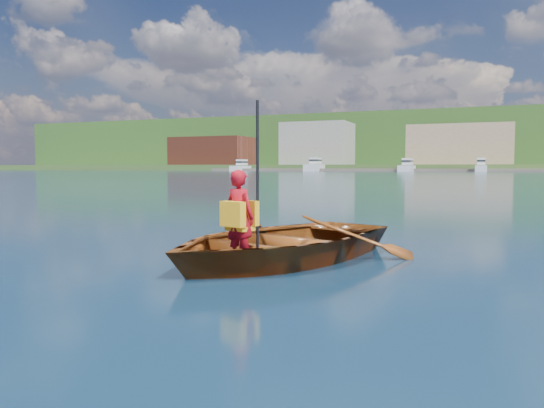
# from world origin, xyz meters

# --- Properties ---
(ground) EXTENTS (600.00, 600.00, 0.00)m
(ground) POSITION_xyz_m (0.00, 0.00, 0.00)
(ground) COLOR #102049
(ground) RESTS_ON ground
(rowboat) EXTENTS (3.86, 4.53, 0.79)m
(rowboat) POSITION_xyz_m (-0.77, -0.44, 0.25)
(rowboat) COLOR brown
(rowboat) RESTS_ON ground
(child_paddler) EXTENTS (0.47, 0.42, 1.94)m
(child_paddler) POSITION_xyz_m (-0.92, -1.33, 0.67)
(child_paddler) COLOR #A30C18
(child_paddler) RESTS_ON ground
(shoreline) EXTENTS (400.00, 140.00, 22.00)m
(shoreline) POSITION_xyz_m (0.00, 236.61, 10.32)
(shoreline) COLOR #47602B
(shoreline) RESTS_ON ground
(dock) EXTENTS (159.89, 15.14, 0.80)m
(dock) POSITION_xyz_m (2.58, 148.00, 0.40)
(dock) COLOR brown
(dock) RESTS_ON ground
(waterfront_buildings) EXTENTS (202.00, 16.00, 14.00)m
(waterfront_buildings) POSITION_xyz_m (-7.74, 165.00, 7.74)
(waterfront_buildings) COLOR maroon
(waterfront_buildings) RESTS_ON ground
(marina_yachts) EXTENTS (142.83, 12.58, 4.26)m
(marina_yachts) POSITION_xyz_m (5.66, 143.30, 1.38)
(marina_yachts) COLOR silver
(marina_yachts) RESTS_ON ground
(hillside_trees) EXTENTS (308.13, 83.70, 24.44)m
(hillside_trees) POSITION_xyz_m (15.83, 242.91, 19.04)
(hillside_trees) COLOR #382314
(hillside_trees) RESTS_ON ground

